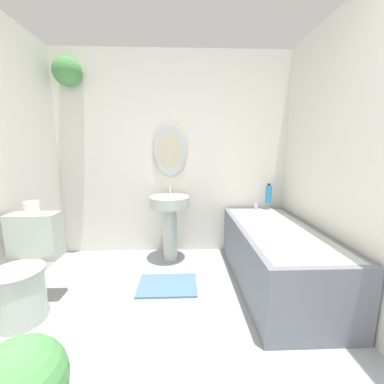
{
  "coord_description": "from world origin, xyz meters",
  "views": [
    {
      "loc": [
        0.11,
        -0.27,
        1.27
      ],
      "look_at": [
        0.18,
        1.61,
        0.94
      ],
      "focal_mm": 22.0,
      "sensor_mm": 36.0,
      "label": 1
    }
  ],
  "objects_px": {
    "pedestal_sink": "(170,215)",
    "bathtub": "(276,255)",
    "shampoo_bottle": "(269,194)",
    "toilet_paper_roll": "(32,208)",
    "toilet": "(25,274)"
  },
  "relations": [
    {
      "from": "pedestal_sink",
      "to": "shampoo_bottle",
      "type": "bearing_deg",
      "value": 7.11
    },
    {
      "from": "shampoo_bottle",
      "to": "pedestal_sink",
      "type": "bearing_deg",
      "value": -172.89
    },
    {
      "from": "bathtub",
      "to": "pedestal_sink",
      "type": "bearing_deg",
      "value": 151.9
    },
    {
      "from": "pedestal_sink",
      "to": "bathtub",
      "type": "height_order",
      "value": "pedestal_sink"
    },
    {
      "from": "bathtub",
      "to": "toilet_paper_roll",
      "type": "height_order",
      "value": "toilet_paper_roll"
    },
    {
      "from": "pedestal_sink",
      "to": "bathtub",
      "type": "relative_size",
      "value": 0.56
    },
    {
      "from": "bathtub",
      "to": "toilet_paper_roll",
      "type": "bearing_deg",
      "value": -175.74
    },
    {
      "from": "pedestal_sink",
      "to": "shampoo_bottle",
      "type": "height_order",
      "value": "shampoo_bottle"
    },
    {
      "from": "bathtub",
      "to": "toilet",
      "type": "bearing_deg",
      "value": -171.08
    },
    {
      "from": "toilet_paper_roll",
      "to": "pedestal_sink",
      "type": "bearing_deg",
      "value": 33.4
    },
    {
      "from": "toilet",
      "to": "toilet_paper_roll",
      "type": "distance_m",
      "value": 0.52
    },
    {
      "from": "pedestal_sink",
      "to": "toilet_paper_roll",
      "type": "xyz_separation_m",
      "value": [
        -1.07,
        -0.71,
        0.27
      ]
    },
    {
      "from": "bathtub",
      "to": "toilet_paper_roll",
      "type": "xyz_separation_m",
      "value": [
        -2.1,
        -0.16,
        0.52
      ]
    },
    {
      "from": "pedestal_sink",
      "to": "toilet_paper_roll",
      "type": "relative_size",
      "value": 7.79
    },
    {
      "from": "pedestal_sink",
      "to": "toilet_paper_roll",
      "type": "height_order",
      "value": "toilet_paper_roll"
    }
  ]
}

